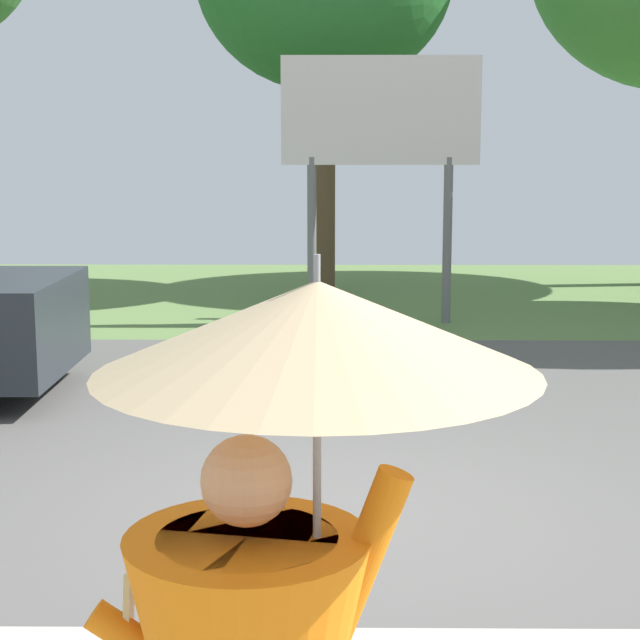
{
  "coord_description": "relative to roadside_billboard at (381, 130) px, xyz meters",
  "views": [
    {
      "loc": [
        -0.06,
        -6.52,
        2.38
      ],
      "look_at": [
        -0.13,
        1.0,
        1.1
      ],
      "focal_mm": 58.45,
      "sensor_mm": 36.0,
      "label": 1
    }
  ],
  "objects": [
    {
      "name": "ground_plane",
      "position": [
        -0.61,
        -4.34,
        -2.6
      ],
      "size": [
        40.0,
        22.0,
        0.2
      ],
      "color": "#565451"
    },
    {
      "name": "roadside_billboard",
      "position": [
        0.0,
        0.0,
        0.0
      ],
      "size": [
        2.6,
        0.12,
        3.5
      ],
      "color": "slate",
      "rests_on": "ground_plane"
    }
  ]
}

